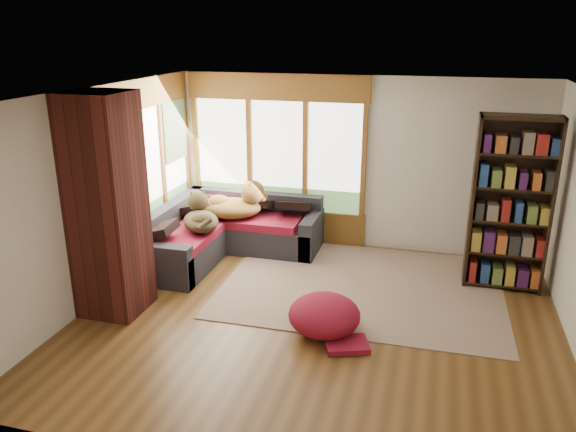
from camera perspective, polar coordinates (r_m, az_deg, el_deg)
The scene contains 16 objects.
floor at distance 6.68m, azimuth 2.92°, elevation -10.50°, with size 5.50×5.50×0.00m, color #553617.
ceiling at distance 5.87m, azimuth 3.35°, elevation 12.26°, with size 5.50×5.50×0.00m, color white.
wall_back at distance 8.52m, azimuth 6.73°, elevation 5.31°, with size 5.50×0.04×2.60m, color silver.
wall_front at distance 3.94m, azimuth -4.80°, elevation -11.10°, with size 5.50×0.04×2.60m, color silver.
wall_left at distance 7.21m, azimuth -18.75°, elevation 1.96°, with size 0.04×5.00×2.60m, color silver.
windows_back at distance 8.73m, azimuth -1.13°, elevation 6.10°, with size 2.82×0.10×1.90m.
windows_left at distance 8.17m, azimuth -14.02°, elevation 4.66°, with size 0.10×2.62×1.90m.
roller_blind at distance 8.79m, azimuth -11.44°, elevation 8.48°, with size 0.03×0.72×0.90m, color #617950.
brick_chimney at distance 6.75m, azimuth -17.89°, elevation 0.93°, with size 0.70×0.70×2.60m, color #471914.
sectional_sofa at distance 8.57m, azimuth -7.39°, elevation -1.60°, with size 2.20×2.20×0.80m.
area_rug at distance 7.53m, azimuth 7.51°, elevation -7.03°, with size 3.59×2.74×0.01m, color beige.
bookshelf at distance 7.58m, azimuth 21.67°, elevation 1.05°, with size 0.97×0.32×2.26m.
pouf at distance 6.33m, azimuth 3.71°, elevation -9.90°, with size 0.80×0.80×0.43m, color maroon.
dog_tan at distance 8.38m, azimuth -5.23°, elevation 1.53°, with size 1.01×0.76×0.51m.
dog_brindle at distance 8.01m, azimuth -8.93°, elevation 0.26°, with size 0.79×0.88×0.43m.
throw_pillows at distance 8.54m, azimuth -6.91°, elevation 1.77°, with size 1.98×1.68×0.45m.
Camera 1 is at (1.21, -5.70, 3.26)m, focal length 35.00 mm.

